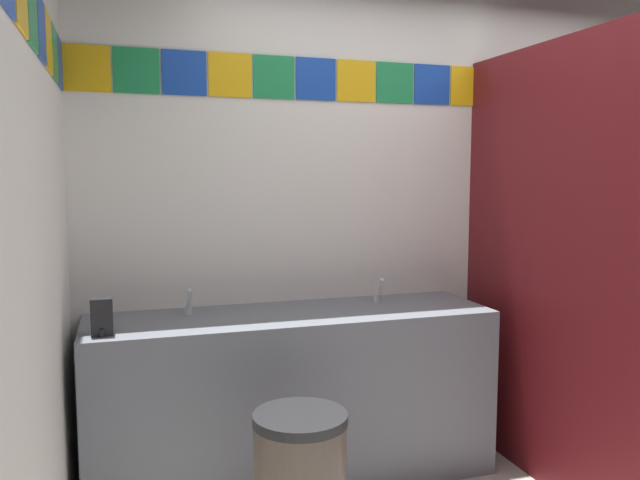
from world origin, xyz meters
TOP-DOWN VIEW (x-y plane):
  - wall_back at (-0.00, 1.45)m, footprint 3.64×0.09m
  - wall_side at (-1.86, 0.00)m, footprint 0.09×2.83m
  - vanity_counter at (-0.78, 1.13)m, footprint 1.99×0.58m
  - faucet_left at (-1.27, 1.22)m, footprint 0.04×0.10m
  - faucet_right at (-0.28, 1.22)m, footprint 0.04×0.10m
  - soap_dispenser at (-1.66, 0.96)m, footprint 0.09×0.09m
  - stall_divider at (0.55, 0.41)m, footprint 0.92×1.50m
  - toilet at (0.94, 0.94)m, footprint 0.39×0.49m

SIDE VIEW (x-z plane):
  - toilet at x=0.94m, z-range -0.07..0.67m
  - vanity_counter at x=-0.78m, z-range 0.01..0.86m
  - faucet_left at x=-1.27m, z-range 0.83..0.97m
  - faucet_right at x=-0.28m, z-range 0.83..0.97m
  - soap_dispenser at x=-1.66m, z-range 0.85..1.01m
  - stall_divider at x=0.55m, z-range 0.00..2.16m
  - wall_side at x=-1.86m, z-range 0.00..2.78m
  - wall_back at x=0.00m, z-range 0.00..2.78m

